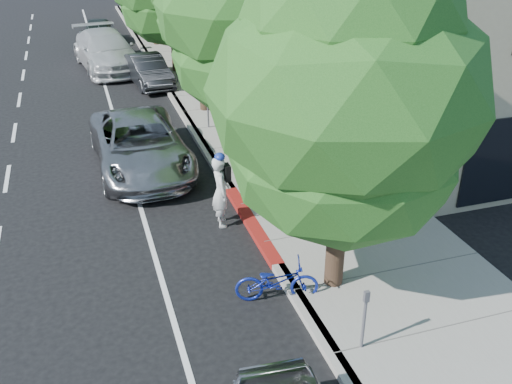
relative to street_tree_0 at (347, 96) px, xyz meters
name	(u,v)px	position (x,y,z in m)	size (l,w,h in m)	color
ground	(264,247)	(-0.90, 2.00, -4.32)	(120.00, 120.00, 0.00)	black
sidewalk	(254,124)	(1.40, 10.00, -4.24)	(4.60, 56.00, 0.15)	gray
curb	(194,131)	(-0.90, 10.00, -4.24)	(0.30, 56.00, 0.15)	#9E998E
curb_red_segment	(252,224)	(-0.90, 3.00, -4.24)	(0.32, 4.00, 0.15)	maroon
street_tree_0	(347,96)	(0.00, 0.00, 0.00)	(5.26, 5.26, 7.29)	black
street_tree_1	(250,8)	(0.00, 6.00, 0.62)	(5.16, 5.16, 8.08)	black
cyclist	(221,192)	(-1.60, 3.38, -3.38)	(0.69, 0.45, 1.88)	silver
bicycle	(277,281)	(-1.30, -0.01, -3.86)	(0.61, 1.75, 0.92)	#16279D
silver_suv	(140,144)	(-3.10, 7.50, -3.52)	(2.66, 5.76, 1.60)	#98989C
dark_sedan	(148,70)	(-1.57, 16.50, -3.65)	(1.40, 4.03, 1.33)	black
white_pickup	(106,51)	(-3.10, 19.91, -3.42)	(2.51, 6.18, 1.79)	silver
dark_suv_far	(99,32)	(-3.10, 25.44, -3.60)	(1.69, 4.20, 1.43)	black
pedestrian	(255,70)	(2.74, 14.09, -3.38)	(0.77, 0.60, 1.58)	black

